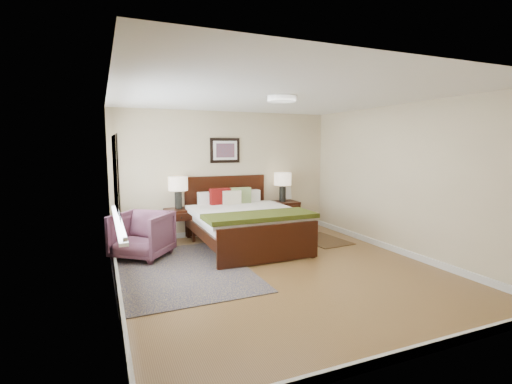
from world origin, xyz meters
TOP-DOWN VIEW (x-y plane):
  - floor at (0.00, 0.00)m, footprint 5.00×5.00m
  - back_wall at (0.00, 2.50)m, footprint 4.50×0.04m
  - front_wall at (0.00, -2.50)m, footprint 4.50×0.04m
  - left_wall at (-2.25, 0.00)m, footprint 0.04×5.00m
  - right_wall at (2.25, 0.00)m, footprint 0.04×5.00m
  - ceiling at (0.00, 0.00)m, footprint 4.50×5.00m
  - window at (-2.20, 0.70)m, footprint 0.11×2.72m
  - door at (-2.23, -1.75)m, footprint 0.06×1.00m
  - ceil_fixture at (0.00, 0.00)m, footprint 0.44×0.44m
  - bed at (-0.03, 1.42)m, footprint 1.81×2.20m
  - wall_art at (-0.03, 2.47)m, footprint 0.62×0.05m
  - nightstand_left at (-1.03, 2.25)m, footprint 0.52×0.47m
  - nightstand_right at (1.18, 2.26)m, footprint 0.64×0.48m
  - lamp_left at (-1.03, 2.27)m, footprint 0.36×0.36m
  - lamp_right at (1.18, 2.27)m, footprint 0.36×0.36m
  - armchair at (-1.80, 1.40)m, footprint 1.14×1.15m
  - rug_persian at (-1.35, 0.54)m, footprint 1.89×2.65m
  - rug_navy at (1.53, 1.24)m, footprint 0.81×1.14m

SIDE VIEW (x-z plane):
  - floor at x=0.00m, z-range 0.00..0.00m
  - rug_persian at x=-1.35m, z-range 0.00..0.01m
  - rug_navy at x=1.53m, z-range 0.00..0.01m
  - armchair at x=-1.80m, z-range 0.00..0.75m
  - nightstand_right at x=1.18m, z-range 0.06..0.69m
  - nightstand_left at x=-1.03m, z-range 0.19..0.81m
  - bed at x=-0.03m, z-range -0.05..1.14m
  - lamp_left at x=-1.03m, z-range 0.75..1.36m
  - lamp_right at x=1.18m, z-range 0.76..1.37m
  - door at x=-2.23m, z-range -0.02..2.16m
  - back_wall at x=0.00m, z-range 0.00..2.50m
  - front_wall at x=0.00m, z-range 0.00..2.50m
  - left_wall at x=-2.25m, z-range 0.00..2.50m
  - right_wall at x=2.25m, z-range 0.00..2.50m
  - window at x=-2.20m, z-range 0.72..2.04m
  - wall_art at x=-0.03m, z-range 1.47..1.97m
  - ceil_fixture at x=0.00m, z-range 2.43..2.50m
  - ceiling at x=0.00m, z-range 2.49..2.51m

